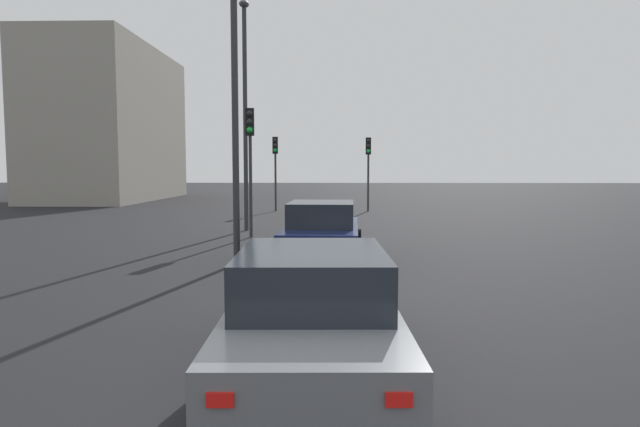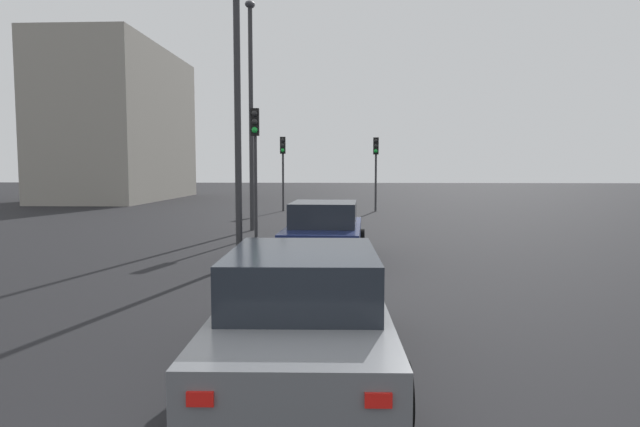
{
  "view_description": "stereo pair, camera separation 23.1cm",
  "coord_description": "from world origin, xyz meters",
  "px_view_note": "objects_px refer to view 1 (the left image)",
  "views": [
    {
      "loc": [
        -5.18,
        -0.29,
        2.36
      ],
      "look_at": [
        5.67,
        -0.0,
        1.45
      ],
      "focal_mm": 31.0,
      "sensor_mm": 36.0,
      "label": 1
    },
    {
      "loc": [
        -5.17,
        -0.52,
        2.36
      ],
      "look_at": [
        5.67,
        -0.0,
        1.45
      ],
      "focal_mm": 31.0,
      "sensor_mm": 36.0,
      "label": 2
    }
  ],
  "objects_px": {
    "car_grey_second": "(313,312)",
    "traffic_light_far_left": "(275,158)",
    "street_lamp_kerbside": "(245,99)",
    "traffic_light_near_left": "(250,145)",
    "street_lamp_far": "(235,77)",
    "traffic_light_near_right": "(368,158)",
    "car_navy_lead": "(322,232)"
  },
  "relations": [
    {
      "from": "car_navy_lead",
      "to": "traffic_light_near_left",
      "type": "relative_size",
      "value": 1.08
    },
    {
      "from": "street_lamp_kerbside",
      "to": "traffic_light_near_left",
      "type": "bearing_deg",
      "value": -166.99
    },
    {
      "from": "car_grey_second",
      "to": "traffic_light_near_left",
      "type": "xyz_separation_m",
      "value": [
        12.23,
        2.56,
        2.38
      ]
    },
    {
      "from": "car_grey_second",
      "to": "traffic_light_far_left",
      "type": "relative_size",
      "value": 1.2
    },
    {
      "from": "street_lamp_kerbside",
      "to": "traffic_light_far_left",
      "type": "bearing_deg",
      "value": -0.75
    },
    {
      "from": "car_grey_second",
      "to": "street_lamp_kerbside",
      "type": "distance_m",
      "value": 15.25
    },
    {
      "from": "traffic_light_near_right",
      "to": "street_lamp_kerbside",
      "type": "bearing_deg",
      "value": -22.69
    },
    {
      "from": "traffic_light_far_left",
      "to": "car_grey_second",
      "type": "bearing_deg",
      "value": 6.91
    },
    {
      "from": "car_navy_lead",
      "to": "street_lamp_kerbside",
      "type": "distance_m",
      "value": 8.31
    },
    {
      "from": "car_grey_second",
      "to": "traffic_light_near_left",
      "type": "distance_m",
      "value": 12.72
    },
    {
      "from": "car_navy_lead",
      "to": "street_lamp_kerbside",
      "type": "relative_size",
      "value": 0.55
    },
    {
      "from": "traffic_light_far_left",
      "to": "car_navy_lead",
      "type": "bearing_deg",
      "value": 10.12
    },
    {
      "from": "car_navy_lead",
      "to": "traffic_light_far_left",
      "type": "bearing_deg",
      "value": 12.38
    },
    {
      "from": "traffic_light_near_left",
      "to": "traffic_light_far_left",
      "type": "bearing_deg",
      "value": 178.01
    },
    {
      "from": "car_navy_lead",
      "to": "traffic_light_near_right",
      "type": "height_order",
      "value": "traffic_light_near_right"
    },
    {
      "from": "car_navy_lead",
      "to": "traffic_light_far_left",
      "type": "height_order",
      "value": "traffic_light_far_left"
    },
    {
      "from": "car_navy_lead",
      "to": "car_grey_second",
      "type": "distance_m",
      "value": 7.79
    },
    {
      "from": "car_navy_lead",
      "to": "traffic_light_far_left",
      "type": "relative_size",
      "value": 1.16
    },
    {
      "from": "traffic_light_near_left",
      "to": "street_lamp_far",
      "type": "distance_m",
      "value": 5.31
    },
    {
      "from": "street_lamp_kerbside",
      "to": "street_lamp_far",
      "type": "relative_size",
      "value": 1.09
    },
    {
      "from": "traffic_light_near_right",
      "to": "car_navy_lead",
      "type": "bearing_deg",
      "value": -1.25
    },
    {
      "from": "street_lamp_kerbside",
      "to": "car_grey_second",
      "type": "bearing_deg",
      "value": -167.99
    },
    {
      "from": "car_grey_second",
      "to": "traffic_light_far_left",
      "type": "bearing_deg",
      "value": 5.42
    },
    {
      "from": "car_navy_lead",
      "to": "street_lamp_kerbside",
      "type": "height_order",
      "value": "street_lamp_kerbside"
    },
    {
      "from": "traffic_light_far_left",
      "to": "street_lamp_kerbside",
      "type": "xyz_separation_m",
      "value": [
        -9.16,
        0.12,
        1.99
      ]
    },
    {
      "from": "traffic_light_near_right",
      "to": "traffic_light_far_left",
      "type": "height_order",
      "value": "traffic_light_far_left"
    },
    {
      "from": "traffic_light_far_left",
      "to": "traffic_light_near_left",
      "type": "bearing_deg",
      "value": 1.67
    },
    {
      "from": "traffic_light_near_right",
      "to": "traffic_light_far_left",
      "type": "relative_size",
      "value": 0.99
    },
    {
      "from": "car_navy_lead",
      "to": "traffic_light_near_right",
      "type": "distance_m",
      "value": 15.99
    },
    {
      "from": "street_lamp_far",
      "to": "traffic_light_near_right",
      "type": "bearing_deg",
      "value": -14.36
    },
    {
      "from": "car_grey_second",
      "to": "traffic_light_far_left",
      "type": "xyz_separation_m",
      "value": [
        23.5,
        2.93,
        2.16
      ]
    },
    {
      "from": "traffic_light_near_left",
      "to": "car_navy_lead",
      "type": "bearing_deg",
      "value": 25.44
    }
  ]
}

